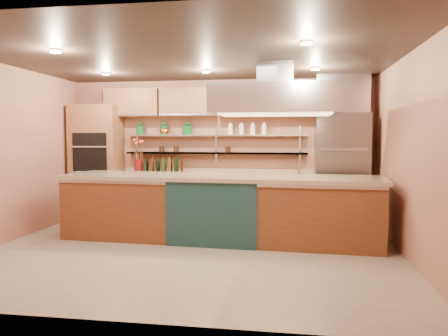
% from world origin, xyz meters
% --- Properties ---
extents(floor, '(6.00, 5.00, 0.02)m').
position_xyz_m(floor, '(0.00, 0.00, -0.01)').
color(floor, gray).
rests_on(floor, ground).
extents(ceiling, '(6.00, 5.00, 0.02)m').
position_xyz_m(ceiling, '(0.00, 0.00, 2.80)').
color(ceiling, black).
rests_on(ceiling, wall_back).
extents(wall_back, '(6.00, 0.04, 2.80)m').
position_xyz_m(wall_back, '(0.00, 2.50, 1.40)').
color(wall_back, '#A4664D').
rests_on(wall_back, floor).
extents(wall_front, '(6.00, 0.04, 2.80)m').
position_xyz_m(wall_front, '(0.00, -2.50, 1.40)').
color(wall_front, '#A4664D').
rests_on(wall_front, floor).
extents(wall_left, '(0.04, 5.00, 2.80)m').
position_xyz_m(wall_left, '(-3.00, 0.00, 1.40)').
color(wall_left, '#A4664D').
rests_on(wall_left, floor).
extents(wall_right, '(0.04, 5.00, 2.80)m').
position_xyz_m(wall_right, '(3.00, 0.00, 1.40)').
color(wall_right, '#A4664D').
rests_on(wall_right, floor).
extents(oven_stack, '(0.95, 0.64, 2.30)m').
position_xyz_m(oven_stack, '(-2.45, 2.18, 1.15)').
color(oven_stack, brown).
rests_on(oven_stack, floor).
extents(refrigerator, '(0.95, 0.72, 2.10)m').
position_xyz_m(refrigerator, '(2.35, 2.14, 1.05)').
color(refrigerator, gray).
rests_on(refrigerator, floor).
extents(back_counter, '(3.84, 0.64, 0.93)m').
position_xyz_m(back_counter, '(-0.05, 2.20, 0.47)').
color(back_counter, tan).
rests_on(back_counter, floor).
extents(wall_shelf_lower, '(3.60, 0.26, 0.03)m').
position_xyz_m(wall_shelf_lower, '(-0.05, 2.37, 1.35)').
color(wall_shelf_lower, silver).
rests_on(wall_shelf_lower, wall_back).
extents(wall_shelf_upper, '(3.60, 0.26, 0.03)m').
position_xyz_m(wall_shelf_upper, '(-0.05, 2.37, 1.70)').
color(wall_shelf_upper, silver).
rests_on(wall_shelf_upper, wall_back).
extents(upper_cabinets, '(4.60, 0.36, 0.55)m').
position_xyz_m(upper_cabinets, '(0.00, 2.32, 2.35)').
color(upper_cabinets, brown).
rests_on(upper_cabinets, wall_back).
extents(range_hood, '(2.00, 1.00, 0.45)m').
position_xyz_m(range_hood, '(1.18, 0.76, 2.25)').
color(range_hood, silver).
rests_on(range_hood, ceiling).
extents(ceiling_downlights, '(4.00, 2.80, 0.02)m').
position_xyz_m(ceiling_downlights, '(0.00, 0.20, 2.77)').
color(ceiling_downlights, '#FFE5A5').
rests_on(ceiling_downlights, ceiling).
extents(island, '(5.08, 1.37, 1.05)m').
position_xyz_m(island, '(0.28, 0.76, 0.52)').
color(island, brown).
rests_on(island, floor).
extents(flower_vase, '(0.19, 0.19, 0.30)m').
position_xyz_m(flower_vase, '(-1.56, 2.15, 1.08)').
color(flower_vase, '#630E10').
rests_on(flower_vase, back_counter).
extents(oil_bottle_cluster, '(0.88, 0.29, 0.28)m').
position_xyz_m(oil_bottle_cluster, '(-1.04, 2.15, 1.07)').
color(oil_bottle_cluster, black).
rests_on(oil_bottle_cluster, back_counter).
extents(kitchen_scale, '(0.19, 0.16, 0.09)m').
position_xyz_m(kitchen_scale, '(0.32, 2.15, 0.98)').
color(kitchen_scale, white).
rests_on(kitchen_scale, back_counter).
extents(bar_faucet, '(0.04, 0.04, 0.24)m').
position_xyz_m(bar_faucet, '(1.58, 2.25, 1.05)').
color(bar_faucet, white).
rests_on(bar_faucet, back_counter).
extents(copper_kettle, '(0.24, 0.24, 0.15)m').
position_xyz_m(copper_kettle, '(-1.09, 2.37, 1.79)').
color(copper_kettle, orange).
rests_on(copper_kettle, wall_shelf_upper).
extents(green_canister, '(0.15, 0.15, 0.16)m').
position_xyz_m(green_canister, '(-0.64, 2.37, 1.80)').
color(green_canister, '#104E1C').
rests_on(green_canister, wall_shelf_upper).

